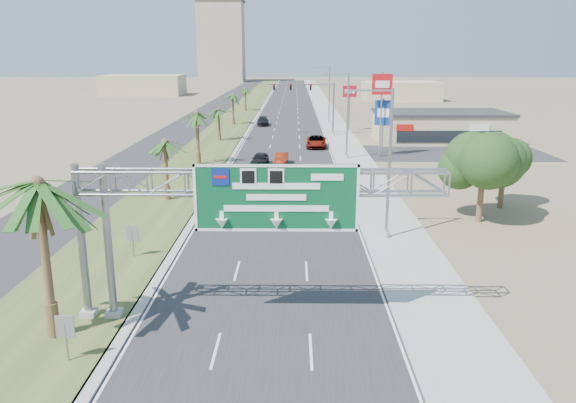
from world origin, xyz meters
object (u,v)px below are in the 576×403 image
(car_left_lane, at_px, (260,159))
(car_far, at_px, (263,121))
(palm_near, at_px, (37,184))
(pole_sign_blue, at_px, (383,115))
(pole_sign_red_far, at_px, (350,95))
(sign_gantry, at_px, (241,194))
(car_mid_lane, at_px, (281,159))
(car_right_lane, at_px, (316,142))
(store_building, at_px, (440,127))
(signal_mast, at_px, (320,103))
(pole_sign_red_near, at_px, (382,90))

(car_left_lane, relative_size, car_far, 0.83)
(palm_near, bearing_deg, car_far, 86.30)
(pole_sign_blue, bearing_deg, pole_sign_red_far, 94.47)
(sign_gantry, bearing_deg, car_mid_lane, 88.69)
(palm_near, bearing_deg, car_right_lane, 75.63)
(store_building, height_order, car_right_lane, store_building)
(store_building, xyz_separation_m, car_mid_lane, (-22.19, -17.72, -1.35))
(store_building, xyz_separation_m, car_far, (-26.26, 18.38, -1.28))
(car_mid_lane, relative_size, pole_sign_red_far, 0.53)
(car_right_lane, bearing_deg, signal_mast, 88.31)
(sign_gantry, height_order, car_left_lane, sign_gantry)
(sign_gantry, distance_m, pole_sign_red_far, 68.19)
(store_building, relative_size, car_left_lane, 4.39)
(pole_sign_red_near, distance_m, pole_sign_blue, 3.05)
(car_left_lane, bearing_deg, pole_sign_red_near, 27.32)
(car_far, bearing_deg, store_building, -38.18)
(palm_near, bearing_deg, pole_sign_blue, 65.24)
(signal_mast, relative_size, store_building, 0.57)
(car_far, relative_size, pole_sign_red_near, 0.49)
(palm_near, relative_size, car_left_lane, 2.04)
(car_far, bearing_deg, car_left_lane, -90.58)
(signal_mast, distance_m, pole_sign_red_far, 7.26)
(car_left_lane, height_order, pole_sign_red_near, pole_sign_red_near)
(sign_gantry, relative_size, pole_sign_red_near, 1.66)
(store_building, xyz_separation_m, car_right_lane, (-17.80, -5.71, -1.24))
(car_left_lane, bearing_deg, sign_gantry, -81.21)
(palm_near, height_order, car_left_lane, palm_near)
(car_far, xyz_separation_m, pole_sign_blue, (16.21, -30.52, 4.32))
(signal_mast, distance_m, pole_sign_blue, 19.34)
(pole_sign_red_far, bearing_deg, car_mid_lane, -109.62)
(pole_sign_red_near, distance_m, pole_sign_red_far, 24.13)
(sign_gantry, bearing_deg, store_building, 67.64)
(car_far, bearing_deg, car_right_lane, -73.85)
(pole_sign_blue, bearing_deg, car_far, 117.97)
(signal_mast, relative_size, car_far, 2.08)
(car_left_lane, bearing_deg, car_right_lane, 67.95)
(sign_gantry, distance_m, pole_sign_red_near, 45.13)
(car_mid_lane, distance_m, car_right_lane, 12.79)
(signal_mast, height_order, pole_sign_red_far, signal_mast)
(palm_near, bearing_deg, store_building, 61.72)
(palm_near, distance_m, signal_mast, 65.60)
(pole_sign_blue, bearing_deg, car_mid_lane, -155.31)
(pole_sign_red_far, bearing_deg, sign_gantry, -99.44)
(store_building, height_order, pole_sign_red_far, pole_sign_red_far)
(car_right_lane, bearing_deg, pole_sign_blue, -36.59)
(car_right_lane, bearing_deg, pole_sign_red_near, -40.71)
(car_mid_lane, distance_m, pole_sign_blue, 14.05)
(signal_mast, distance_m, car_right_lane, 12.41)
(car_left_lane, distance_m, pole_sign_red_near, 16.84)
(pole_sign_blue, bearing_deg, palm_near, -114.76)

